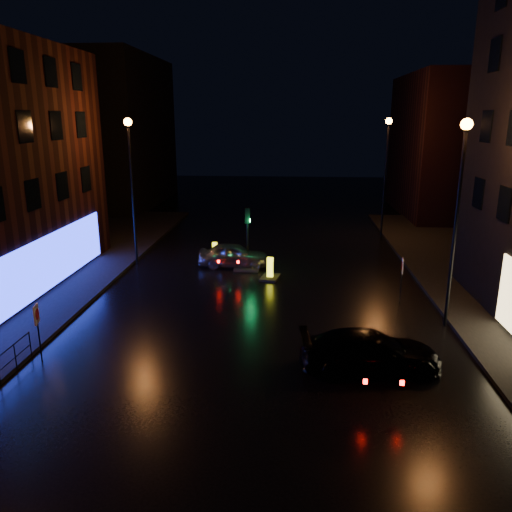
% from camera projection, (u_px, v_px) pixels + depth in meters
% --- Properties ---
extents(ground, '(120.00, 120.00, 0.00)m').
position_uv_depth(ground, '(246.00, 395.00, 15.63)').
color(ground, black).
rests_on(ground, ground).
extents(building_far_left, '(8.00, 16.00, 14.00)m').
position_uv_depth(building_far_left, '(116.00, 132.00, 48.51)').
color(building_far_left, black).
rests_on(building_far_left, ground).
extents(building_far_right, '(8.00, 14.00, 12.00)m').
position_uv_depth(building_far_right, '(450.00, 146.00, 43.69)').
color(building_far_right, black).
rests_on(building_far_right, ground).
extents(street_lamp_lfar, '(0.44, 0.44, 8.37)m').
position_uv_depth(street_lamp_lfar, '(131.00, 169.00, 28.14)').
color(street_lamp_lfar, black).
rests_on(street_lamp_lfar, ground).
extents(street_lamp_rnear, '(0.44, 0.44, 8.37)m').
position_uv_depth(street_lamp_rnear, '(459.00, 193.00, 19.34)').
color(street_lamp_rnear, black).
rests_on(street_lamp_rnear, ground).
extents(street_lamp_rfar, '(0.44, 0.44, 8.37)m').
position_uv_depth(street_lamp_rfar, '(386.00, 160.00, 34.71)').
color(street_lamp_rfar, black).
rests_on(street_lamp_rfar, ground).
extents(traffic_signal, '(1.40, 2.40, 3.45)m').
position_uv_depth(traffic_signal, '(248.00, 258.00, 29.03)').
color(traffic_signal, black).
rests_on(traffic_signal, ground).
extents(silver_hatchback, '(4.09, 1.77, 1.38)m').
position_uv_depth(silver_hatchback, '(234.00, 255.00, 28.94)').
color(silver_hatchback, '#A1A2A8').
rests_on(silver_hatchback, ground).
extents(dark_sedan, '(4.96, 2.40, 1.39)m').
position_uv_depth(dark_sedan, '(370.00, 352.00, 16.99)').
color(dark_sedan, black).
rests_on(dark_sedan, ground).
extents(bollard_near, '(1.14, 1.49, 1.18)m').
position_uv_depth(bollard_near, '(270.00, 274.00, 26.86)').
color(bollard_near, black).
rests_on(bollard_near, ground).
extents(bollard_far, '(0.89, 1.24, 1.03)m').
position_uv_depth(bollard_far, '(215.00, 255.00, 30.67)').
color(bollard_far, black).
rests_on(bollard_far, ground).
extents(road_sign_left, '(0.16, 0.51, 2.10)m').
position_uv_depth(road_sign_left, '(37.00, 319.00, 17.47)').
color(road_sign_left, black).
rests_on(road_sign_left, ground).
extents(road_sign_right, '(0.13, 0.51, 2.11)m').
position_uv_depth(road_sign_right, '(402.00, 269.00, 23.17)').
color(road_sign_right, black).
rests_on(road_sign_right, ground).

